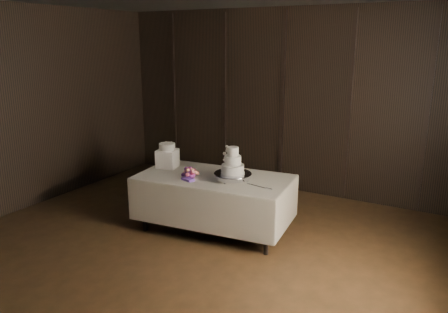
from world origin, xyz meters
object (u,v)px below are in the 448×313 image
bouquet (190,173)px  small_cake (167,147)px  box_pedestal (168,158)px  display_table (214,201)px  wedding_cake (231,163)px  cake_stand (233,177)px

bouquet → small_cake: 0.64m
box_pedestal → small_cake: (0.00, 0.00, 0.17)m
bouquet → box_pedestal: size_ratio=1.42×
display_table → small_cake: small_cake is taller
wedding_cake → box_pedestal: size_ratio=1.32×
wedding_cake → small_cake: wedding_cake is taller
wedding_cake → bouquet: (-0.51, -0.16, -0.17)m
display_table → small_cake: size_ratio=9.32×
small_cake → wedding_cake: bearing=-4.4°
cake_stand → small_cake: small_cake is taller
cake_stand → box_pedestal: size_ratio=1.86×
wedding_cake → bouquet: size_ratio=0.92×
cake_stand → box_pedestal: bearing=176.5°
cake_stand → wedding_cake: 0.18m
display_table → box_pedestal: 0.92m
cake_stand → bouquet: bouquet is taller
small_cake → bouquet: bearing=-24.3°
box_pedestal → cake_stand: bearing=-3.5°
box_pedestal → small_cake: small_cake is taller
bouquet → box_pedestal: box_pedestal is taller
cake_stand → bouquet: (-0.53, -0.18, 0.01)m
bouquet → small_cake: small_cake is taller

